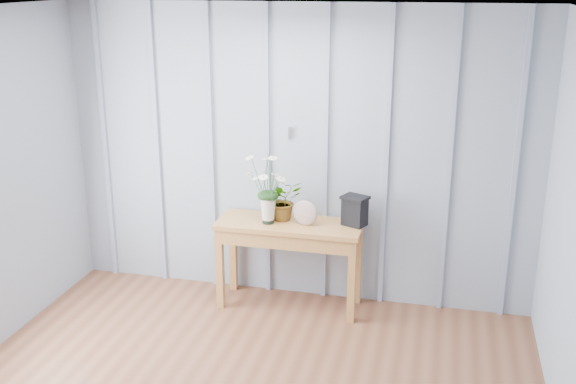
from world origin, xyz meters
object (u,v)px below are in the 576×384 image
(felt_disc_vessel, at_px, (305,213))
(sideboard, at_px, (289,235))
(carved_box, at_px, (355,210))
(daisy_vase, at_px, (268,179))

(felt_disc_vessel, bearing_deg, sideboard, 177.79)
(sideboard, xyz_separation_m, carved_box, (0.53, 0.06, 0.24))
(daisy_vase, height_order, carved_box, daisy_vase)
(felt_disc_vessel, xyz_separation_m, carved_box, (0.39, 0.10, 0.02))
(sideboard, xyz_separation_m, daisy_vase, (-0.17, -0.05, 0.50))
(daisy_vase, relative_size, felt_disc_vessel, 2.86)
(daisy_vase, bearing_deg, sideboard, 17.46)
(sideboard, distance_m, felt_disc_vessel, 0.26)
(carved_box, bearing_deg, sideboard, -173.14)
(sideboard, bearing_deg, daisy_vase, -162.54)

